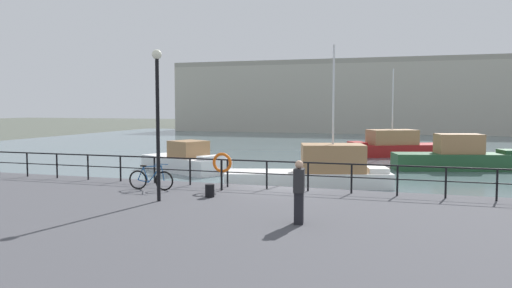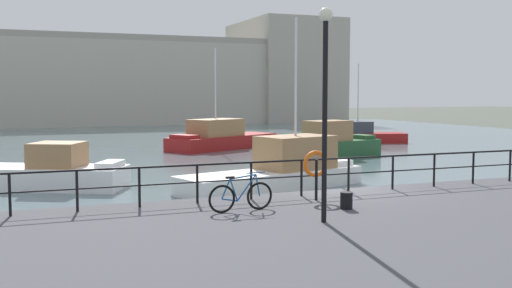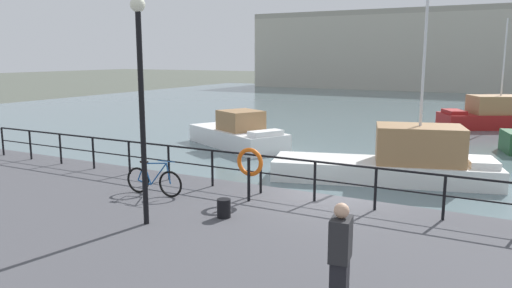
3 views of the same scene
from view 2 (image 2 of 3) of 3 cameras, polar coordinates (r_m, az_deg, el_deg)
ground_plane at (r=19.28m, az=8.05°, el=-6.72°), size 240.00×240.00×0.00m
water_basin at (r=47.67m, az=-10.28°, el=0.15°), size 80.00×60.00×0.01m
quay_promenade at (r=14.07m, az=21.52°, el=-9.58°), size 56.00×13.00×0.86m
harbor_building at (r=78.86m, az=-10.83°, el=5.89°), size 62.87×16.50×13.71m
moored_green_narrowboat at (r=35.62m, az=6.71°, el=-0.08°), size 7.83×3.98×2.23m
moored_white_yacht at (r=47.13m, az=9.99°, el=0.83°), size 6.69×3.83×6.11m
moored_cabin_cruiser at (r=24.41m, az=2.48°, el=-2.39°), size 8.35×4.35×6.91m
moored_small_launch at (r=25.55m, az=-18.78°, el=-2.58°), size 6.42×4.84×1.87m
moored_harbor_tender at (r=41.47m, az=-3.40°, el=0.62°), size 8.85×6.36×6.87m
quay_railing at (r=18.29m, az=8.79°, el=-2.30°), size 25.31×0.07×1.08m
parked_bicycle at (r=15.25m, az=-1.45°, el=-4.99°), size 1.77×0.20×0.98m
mooring_bollard at (r=15.78m, az=8.58°, el=-5.33°), size 0.32×0.32×0.44m
life_ring_stand at (r=16.89m, az=5.67°, el=-2.04°), size 0.75×0.16×1.40m
quay_lamp_post at (r=13.85m, az=6.58°, el=5.35°), size 0.32×0.32×4.93m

